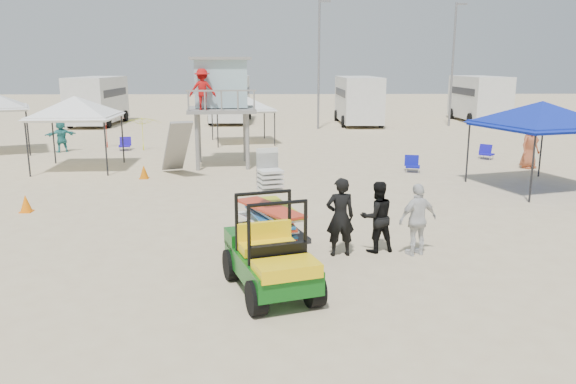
{
  "coord_description": "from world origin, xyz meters",
  "views": [
    {
      "loc": [
        0.22,
        -9.32,
        4.12
      ],
      "look_at": [
        0.5,
        3.0,
        1.3
      ],
      "focal_mm": 35.0,
      "sensor_mm": 36.0,
      "label": 1
    }
  ],
  "objects_px": {
    "man_left": "(340,217)",
    "canopy_blue": "(542,105)",
    "surf_trailer": "(271,215)",
    "lifeguard_tower": "(219,87)",
    "utility_cart": "(269,249)"
  },
  "relations": [
    {
      "from": "man_left",
      "to": "canopy_blue",
      "type": "bearing_deg",
      "value": -145.51
    },
    {
      "from": "surf_trailer",
      "to": "lifeguard_tower",
      "type": "xyz_separation_m",
      "value": [
        -2.15,
        11.07,
        2.36
      ]
    },
    {
      "from": "man_left",
      "to": "lifeguard_tower",
      "type": "xyz_separation_m",
      "value": [
        -3.66,
        11.37,
        2.32
      ]
    },
    {
      "from": "utility_cart",
      "to": "canopy_blue",
      "type": "xyz_separation_m",
      "value": [
        8.91,
        8.72,
        1.95
      ]
    },
    {
      "from": "surf_trailer",
      "to": "lifeguard_tower",
      "type": "relative_size",
      "value": 0.56
    },
    {
      "from": "surf_trailer",
      "to": "man_left",
      "type": "bearing_deg",
      "value": -11.21
    },
    {
      "from": "utility_cart",
      "to": "man_left",
      "type": "distance_m",
      "value": 2.54
    },
    {
      "from": "man_left",
      "to": "canopy_blue",
      "type": "height_order",
      "value": "canopy_blue"
    },
    {
      "from": "lifeguard_tower",
      "to": "surf_trailer",
      "type": "bearing_deg",
      "value": -79.03
    },
    {
      "from": "surf_trailer",
      "to": "utility_cart",
      "type": "bearing_deg",
      "value": -90.16
    },
    {
      "from": "utility_cart",
      "to": "surf_trailer",
      "type": "bearing_deg",
      "value": 89.84
    },
    {
      "from": "canopy_blue",
      "to": "lifeguard_tower",
      "type": "bearing_deg",
      "value": 157.06
    },
    {
      "from": "canopy_blue",
      "to": "utility_cart",
      "type": "bearing_deg",
      "value": -135.63
    },
    {
      "from": "utility_cart",
      "to": "lifeguard_tower",
      "type": "xyz_separation_m",
      "value": [
        -2.14,
        13.4,
        2.36
      ]
    },
    {
      "from": "lifeguard_tower",
      "to": "utility_cart",
      "type": "bearing_deg",
      "value": -80.93
    }
  ]
}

